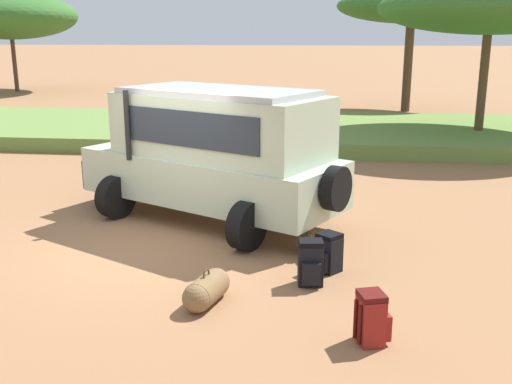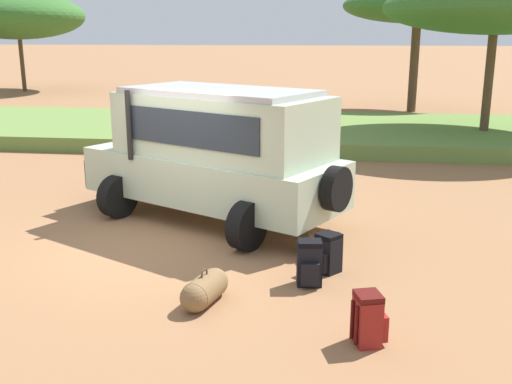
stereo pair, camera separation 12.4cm
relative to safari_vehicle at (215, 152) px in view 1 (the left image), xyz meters
name	(u,v)px [view 1 (the left image)]	position (x,y,z in m)	size (l,w,h in m)	color
ground_plane	(152,247)	(-0.77, -1.59, -1.29)	(320.00, 320.00, 0.00)	#936642
grass_bank	(244,130)	(-0.77, 9.20, -1.07)	(120.00, 7.00, 0.44)	olive
safari_vehicle	(215,152)	(0.00, 0.00, 0.00)	(5.33, 3.97, 2.44)	#B2C6A8
backpack_beside_front_wheel	(372,319)	(2.59, -4.33, -1.00)	(0.42, 0.39, 0.61)	maroon
backpack_cluster_center	(328,253)	(2.10, -2.28, -1.01)	(0.44, 0.45, 0.58)	black
backpack_near_rear_wheel	(311,264)	(1.86, -2.80, -0.98)	(0.37, 0.39, 0.64)	black
duffel_bag_low_black_case	(207,290)	(0.55, -3.56, -1.10)	(0.52, 0.90, 0.48)	brown
duffel_bag_soft_canvas	(309,247)	(1.79, -1.70, -1.14)	(0.49, 0.88, 0.41)	brown
acacia_tree_far_left	(10,16)	(-16.41, 23.38, 3.02)	(7.62, 7.69, 5.64)	brown
acacia_tree_left_mid	(412,6)	(5.41, 16.78, 3.19)	(6.37, 5.84, 5.26)	brown
acacia_tree_centre_back	(490,8)	(6.71, 8.79, 2.81)	(6.63, 6.15, 4.90)	brown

